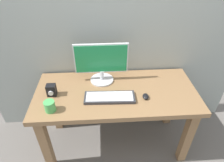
# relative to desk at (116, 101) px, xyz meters

# --- Properties ---
(ground_plane) EXTENTS (6.00, 6.00, 0.00)m
(ground_plane) POSITION_rel_desk_xyz_m (0.00, 0.00, -0.63)
(ground_plane) COLOR slate
(desk) EXTENTS (1.52, 0.68, 0.75)m
(desk) POSITION_rel_desk_xyz_m (0.00, 0.00, 0.00)
(desk) COLOR #936D47
(desk) RESTS_ON ground_plane
(monitor) EXTENTS (0.51, 0.23, 0.40)m
(monitor) POSITION_rel_desk_xyz_m (-0.13, 0.19, 0.33)
(monitor) COLOR silver
(monitor) RESTS_ON desk
(keyboard_primary) EXTENTS (0.46, 0.18, 0.03)m
(keyboard_primary) POSITION_rel_desk_xyz_m (-0.07, -0.10, 0.13)
(keyboard_primary) COLOR #333338
(keyboard_primary) RESTS_ON desk
(mouse) EXTENTS (0.06, 0.09, 0.03)m
(mouse) POSITION_rel_desk_xyz_m (0.26, -0.11, 0.14)
(mouse) COLOR black
(mouse) RESTS_ON desk
(audio_controller) EXTENTS (0.08, 0.08, 0.11)m
(audio_controller) POSITION_rel_desk_xyz_m (-0.59, -0.02, 0.18)
(audio_controller) COLOR black
(audio_controller) RESTS_ON desk
(coffee_mug) EXTENTS (0.09, 0.09, 0.10)m
(coffee_mug) POSITION_rel_desk_xyz_m (-0.56, -0.22, 0.17)
(coffee_mug) COLOR #4CB259
(coffee_mug) RESTS_ON desk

